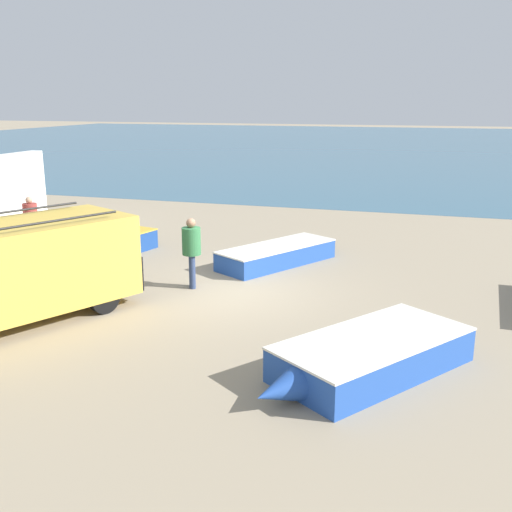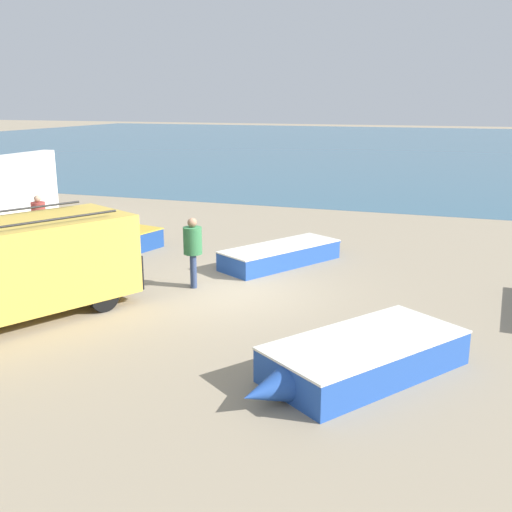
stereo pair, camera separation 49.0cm
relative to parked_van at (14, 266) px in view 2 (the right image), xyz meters
The scene contains 8 objects.
ground_plane 4.96m from the parked_van, 40.45° to the left, with size 200.00×200.00×0.00m, color gray.
sea_water 55.26m from the parked_van, 86.20° to the left, with size 120.00×80.00×0.01m, color #33607A.
parked_van is the anchor object (origin of this frame).
fishing_rowboat_0 5.50m from the parked_van, 101.11° to the left, with size 1.97×3.88×0.62m.
fishing_rowboat_2 7.58m from the parked_van, ahead, with size 3.46×4.23×0.63m.
fishing_rowboat_3 7.51m from the parked_van, 55.56° to the left, with size 3.02×4.33×0.56m.
fisherman_0 4.21m from the parked_van, 50.40° to the left, with size 0.47×0.47×1.78m.
fisherman_2 6.62m from the parked_van, 124.36° to the left, with size 0.44×0.44×1.69m.
Camera 2 is at (5.29, -13.08, 4.63)m, focal length 42.00 mm.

